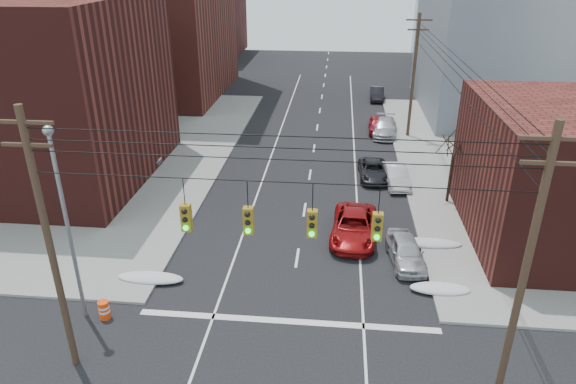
% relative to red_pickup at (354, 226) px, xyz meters
% --- Properties ---
extents(sidewalk_nw, '(40.00, 40.00, 0.15)m').
position_rel_red_pickup_xyz_m(sidewalk_nw, '(-30.16, 12.43, -0.70)').
color(sidewalk_nw, gray).
rests_on(sidewalk_nw, ground).
extents(building_brick_near, '(20.00, 16.00, 13.00)m').
position_rel_red_pickup_xyz_m(building_brick_near, '(-25.16, 7.43, 5.73)').
color(building_brick_near, '#471915').
rests_on(building_brick_near, ground).
extents(building_brick_far, '(22.00, 18.00, 12.00)m').
position_rel_red_pickup_xyz_m(building_brick_far, '(-29.16, 59.43, 5.23)').
color(building_brick_far, '#471915').
rests_on(building_brick_far, ground).
extents(utility_pole_left, '(2.20, 0.28, 11.00)m').
position_rel_red_pickup_xyz_m(utility_pole_left, '(-11.66, -11.57, 5.01)').
color(utility_pole_left, '#473323').
rests_on(utility_pole_left, ground).
extents(utility_pole_right, '(2.20, 0.28, 11.00)m').
position_rel_red_pickup_xyz_m(utility_pole_right, '(5.34, -11.57, 5.01)').
color(utility_pole_right, '#473323').
rests_on(utility_pole_right, ground).
extents(utility_pole_far, '(2.20, 0.28, 11.00)m').
position_rel_red_pickup_xyz_m(utility_pole_far, '(5.34, 19.43, 5.01)').
color(utility_pole_far, '#473323').
rests_on(utility_pole_far, ground).
extents(traffic_signals, '(17.00, 0.42, 2.02)m').
position_rel_red_pickup_xyz_m(traffic_signals, '(-3.06, -11.60, 6.39)').
color(traffic_signals, black).
rests_on(traffic_signals, ground).
extents(street_light, '(0.44, 0.44, 9.32)m').
position_rel_red_pickup_xyz_m(street_light, '(-12.66, -8.57, 4.77)').
color(street_light, gray).
rests_on(street_light, ground).
extents(bare_tree, '(2.09, 2.20, 4.93)m').
position_rel_red_pickup_xyz_m(bare_tree, '(6.43, 5.42, 1.55)').
color(bare_tree, black).
rests_on(bare_tree, ground).
extents(snow_nw, '(3.50, 1.08, 0.42)m').
position_rel_red_pickup_xyz_m(snow_nw, '(-10.56, -5.57, -0.56)').
color(snow_nw, silver).
rests_on(snow_nw, ground).
extents(snow_ne, '(3.00, 1.08, 0.42)m').
position_rel_red_pickup_xyz_m(snow_ne, '(4.24, -5.07, -0.56)').
color(snow_ne, silver).
rests_on(snow_ne, ground).
extents(snow_east_far, '(4.00, 1.08, 0.42)m').
position_rel_red_pickup_xyz_m(snow_east_far, '(4.24, -0.57, -0.56)').
color(snow_east_far, silver).
rests_on(snow_east_far, ground).
extents(red_pickup, '(2.97, 5.74, 1.55)m').
position_rel_red_pickup_xyz_m(red_pickup, '(0.00, 0.00, 0.00)').
color(red_pickup, maroon).
rests_on(red_pickup, ground).
extents(parked_car_a, '(2.18, 4.40, 1.44)m').
position_rel_red_pickup_xyz_m(parked_car_a, '(2.78, -2.41, -0.05)').
color(parked_car_a, silver).
rests_on(parked_car_a, ground).
extents(parked_car_b, '(1.87, 4.37, 1.40)m').
position_rel_red_pickup_xyz_m(parked_car_b, '(3.24, 8.19, -0.07)').
color(parked_car_b, silver).
rests_on(parked_car_b, ground).
extents(parked_car_c, '(2.26, 4.60, 1.26)m').
position_rel_red_pickup_xyz_m(parked_car_c, '(1.64, 9.27, -0.15)').
color(parked_car_c, black).
rests_on(parked_car_c, ground).
extents(parked_car_d, '(2.59, 5.31, 1.49)m').
position_rel_red_pickup_xyz_m(parked_car_d, '(3.24, 19.66, -0.03)').
color(parked_car_d, '#B2B2B7').
rests_on(parked_car_d, ground).
extents(parked_car_e, '(1.85, 4.27, 1.44)m').
position_rel_red_pickup_xyz_m(parked_car_e, '(2.64, 20.60, -0.06)').
color(parked_car_e, maroon).
rests_on(parked_car_e, ground).
extents(parked_car_f, '(1.68, 4.47, 1.46)m').
position_rel_red_pickup_xyz_m(parked_car_f, '(3.24, 32.66, -0.05)').
color(parked_car_f, black).
rests_on(parked_car_f, ground).
extents(lot_car_a, '(4.77, 2.38, 1.50)m').
position_rel_red_pickup_xyz_m(lot_car_a, '(-17.97, 10.58, 0.13)').
color(lot_car_a, silver).
rests_on(lot_car_a, sidewalk_nw).
extents(lot_car_b, '(5.08, 3.09, 1.32)m').
position_rel_red_pickup_xyz_m(lot_car_b, '(-17.36, 9.54, 0.03)').
color(lot_car_b, '#A3A2A7').
rests_on(lot_car_b, sidewalk_nw).
extents(lot_car_c, '(5.41, 3.70, 1.45)m').
position_rel_red_pickup_xyz_m(lot_car_c, '(-21.40, 5.47, 0.10)').
color(lot_car_c, black).
rests_on(lot_car_c, sidewalk_nw).
extents(lot_car_d, '(4.26, 3.03, 1.35)m').
position_rel_red_pickup_xyz_m(lot_car_d, '(-22.43, 8.52, 0.05)').
color(lot_car_d, '#A2A2A7').
rests_on(lot_car_d, sidewalk_nw).
extents(construction_barrel, '(0.61, 0.61, 0.91)m').
position_rel_red_pickup_xyz_m(construction_barrel, '(-11.66, -8.65, -0.31)').
color(construction_barrel, '#FC400D').
rests_on(construction_barrel, ground).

